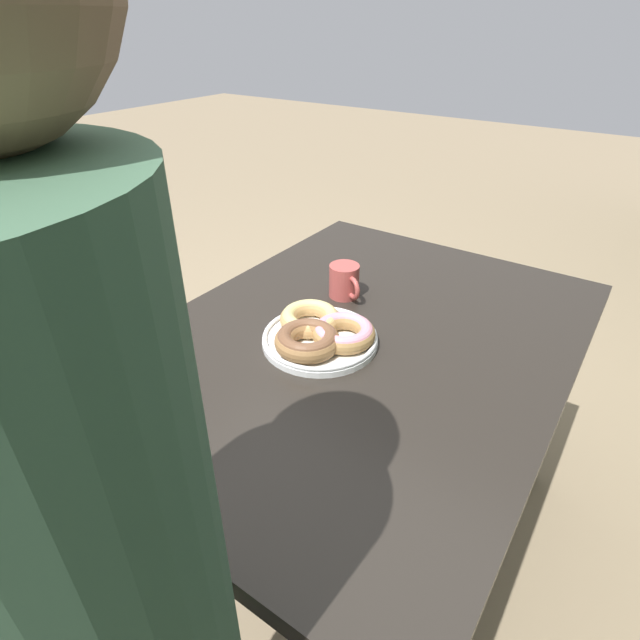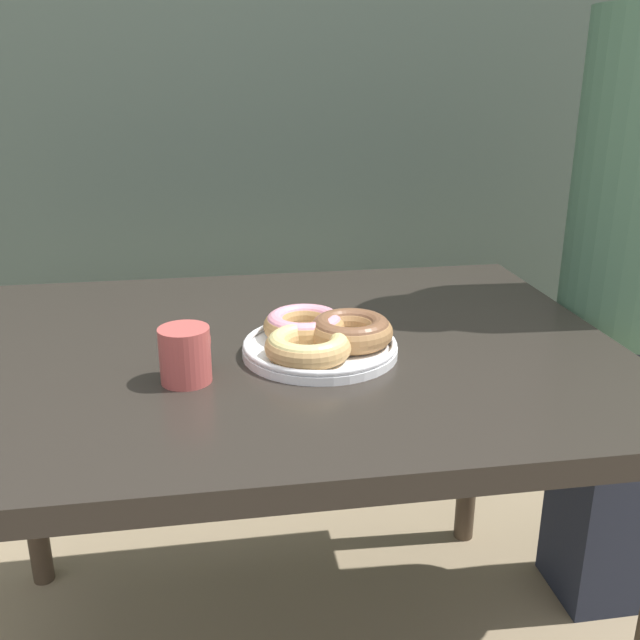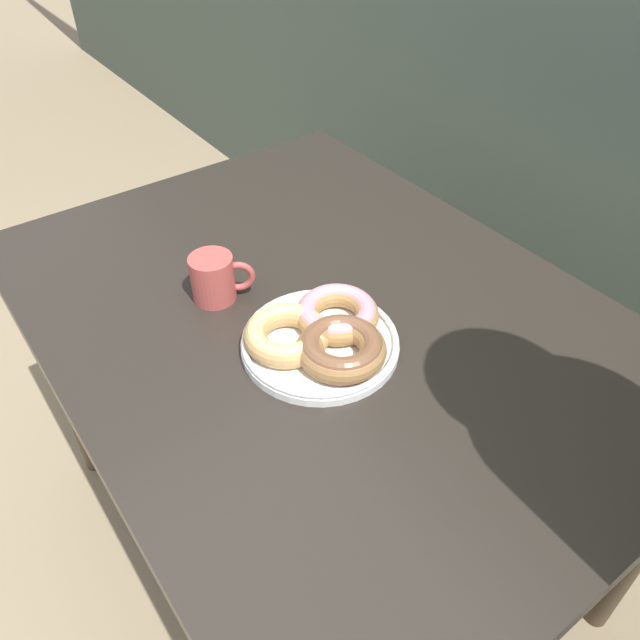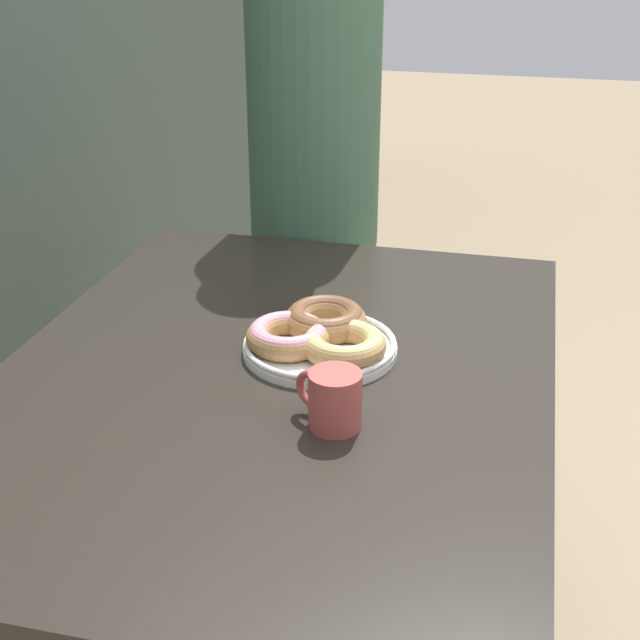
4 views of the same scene
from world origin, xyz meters
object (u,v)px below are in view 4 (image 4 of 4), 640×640
Objects in this scene: donut_plate at (319,336)px; dining_table at (275,409)px; coffee_mug at (333,399)px; person_figure at (314,190)px.

dining_table is at bearing 145.31° from donut_plate.
person_figure is at bearing 15.54° from coffee_mug.
coffee_mug is at bearing -136.83° from dining_table.
donut_plate is 0.19× the size of person_figure.
dining_table is 0.22m from coffee_mug.
person_figure is at bearing 9.12° from dining_table.
person_figure is (0.69, 0.18, 0.03)m from donut_plate.
dining_table is 0.14m from donut_plate.
person_figure is (0.91, 0.25, 0.02)m from coffee_mug.
coffee_mug is at bearing -161.51° from donut_plate.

